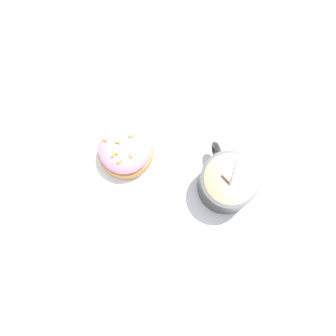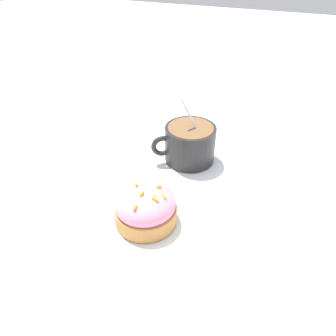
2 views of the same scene
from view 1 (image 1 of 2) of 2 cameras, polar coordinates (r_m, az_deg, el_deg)
The scene contains 4 objects.
ground_plane at distance 0.65m, azimuth 1.15°, elevation 0.04°, with size 3.00×3.00×0.00m, color silver.
paper_napkin at distance 0.65m, azimuth 1.15°, elevation 0.07°, with size 0.34×0.33×0.00m.
coffee_cup at distance 0.61m, azimuth 8.59°, elevation -2.02°, with size 0.09×0.10×0.12m.
frosted_pastry at distance 0.63m, azimuth -6.20°, elevation 2.76°, with size 0.09×0.09×0.06m.
Camera 1 is at (0.03, -0.15, 0.63)m, focal length 42.00 mm.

